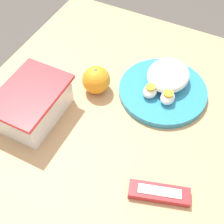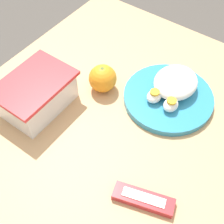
% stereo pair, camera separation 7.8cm
% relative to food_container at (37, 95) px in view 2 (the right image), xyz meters
% --- Properties ---
extents(ground_plane, '(10.00, 10.00, 0.00)m').
position_rel_food_container_xyz_m(ground_plane, '(0.07, -0.17, -0.74)').
color(ground_plane, '#4C4742').
extents(table, '(0.91, 0.75, 0.70)m').
position_rel_food_container_xyz_m(table, '(0.07, -0.17, -0.13)').
color(table, tan).
rests_on(table, ground_plane).
extents(food_container, '(0.19, 0.14, 0.09)m').
position_rel_food_container_xyz_m(food_container, '(0.00, 0.00, 0.00)').
color(food_container, white).
rests_on(food_container, table).
extents(orange_fruit, '(0.08, 0.08, 0.08)m').
position_rel_food_container_xyz_m(orange_fruit, '(0.15, -0.10, -0.00)').
color(orange_fruit, orange).
rests_on(orange_fruit, table).
extents(rice_plate, '(0.24, 0.24, 0.07)m').
position_rel_food_container_xyz_m(rice_plate, '(0.23, -0.27, -0.02)').
color(rice_plate, teal).
rests_on(rice_plate, table).
extents(candy_bar, '(0.08, 0.14, 0.02)m').
position_rel_food_container_xyz_m(candy_bar, '(-0.06, -0.37, -0.03)').
color(candy_bar, '#B7282D').
rests_on(candy_bar, table).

